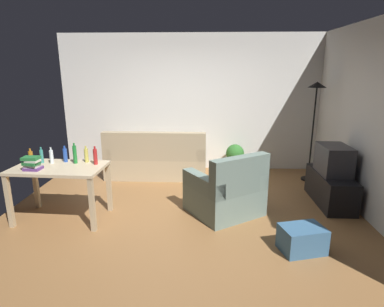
{
  "coord_description": "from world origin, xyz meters",
  "views": [
    {
      "loc": [
        0.31,
        -4.31,
        2.04
      ],
      "look_at": [
        0.1,
        0.5,
        0.75
      ],
      "focal_mm": 29.91,
      "sensor_mm": 36.0,
      "label": 1
    }
  ],
  "objects_px": {
    "bottle_clear": "(51,156)",
    "book_stack": "(32,164)",
    "tv": "(334,160)",
    "bottle_squat": "(86,155)",
    "bottle_tall": "(42,156)",
    "desk": "(60,174)",
    "armchair": "(227,193)",
    "bottle_blue": "(65,155)",
    "tv_stand": "(330,188)",
    "couch": "(157,161)",
    "bottle_green": "(75,154)",
    "potted_plant": "(235,156)",
    "torchiere_lamp": "(315,105)",
    "bottle_red": "(95,156)",
    "storage_box": "(302,239)",
    "bottle_amber": "(31,157)"
  },
  "relations": [
    {
      "from": "potted_plant",
      "to": "bottle_blue",
      "type": "xyz_separation_m",
      "value": [
        -2.56,
        -1.97,
        0.53
      ]
    },
    {
      "from": "torchiere_lamp",
      "to": "bottle_red",
      "type": "bearing_deg",
      "value": -154.45
    },
    {
      "from": "bottle_blue",
      "to": "bottle_green",
      "type": "bearing_deg",
      "value": -20.79
    },
    {
      "from": "tv_stand",
      "to": "bottle_clear",
      "type": "distance_m",
      "value": 4.16
    },
    {
      "from": "bottle_amber",
      "to": "bottle_green",
      "type": "distance_m",
      "value": 0.63
    },
    {
      "from": "tv",
      "to": "storage_box",
      "type": "bearing_deg",
      "value": 149.44
    },
    {
      "from": "bottle_green",
      "to": "bottle_red",
      "type": "xyz_separation_m",
      "value": [
        0.3,
        -0.04,
        -0.02
      ]
    },
    {
      "from": "tv",
      "to": "desk",
      "type": "distance_m",
      "value": 3.98
    },
    {
      "from": "tv",
      "to": "bottle_squat",
      "type": "xyz_separation_m",
      "value": [
        -3.61,
        -0.48,
        0.16
      ]
    },
    {
      "from": "bottle_amber",
      "to": "book_stack",
      "type": "height_order",
      "value": "bottle_amber"
    },
    {
      "from": "torchiere_lamp",
      "to": "bottle_tall",
      "type": "xyz_separation_m",
      "value": [
        -4.22,
        -1.61,
        -0.56
      ]
    },
    {
      "from": "desk",
      "to": "bottle_tall",
      "type": "distance_m",
      "value": 0.4
    },
    {
      "from": "storage_box",
      "to": "bottle_blue",
      "type": "bearing_deg",
      "value": 163.39
    },
    {
      "from": "tv_stand",
      "to": "bottle_amber",
      "type": "xyz_separation_m",
      "value": [
        -4.37,
        -0.55,
        0.61
      ]
    },
    {
      "from": "tv",
      "to": "bottle_green",
      "type": "xyz_separation_m",
      "value": [
        -3.75,
        -0.54,
        0.19
      ]
    },
    {
      "from": "bottle_blue",
      "to": "armchair",
      "type": "bearing_deg",
      "value": 0.77
    },
    {
      "from": "book_stack",
      "to": "tv",
      "type": "bearing_deg",
      "value": 11.72
    },
    {
      "from": "tv",
      "to": "book_stack",
      "type": "bearing_deg",
      "value": 101.72
    },
    {
      "from": "bottle_clear",
      "to": "bottle_tall",
      "type": "bearing_deg",
      "value": 174.67
    },
    {
      "from": "couch",
      "to": "potted_plant",
      "type": "bearing_deg",
      "value": -168.47
    },
    {
      "from": "storage_box",
      "to": "torchiere_lamp",
      "type": "bearing_deg",
      "value": 71.54
    },
    {
      "from": "book_stack",
      "to": "desk",
      "type": "bearing_deg",
      "value": 31.97
    },
    {
      "from": "bottle_tall",
      "to": "bottle_squat",
      "type": "xyz_separation_m",
      "value": [
        0.61,
        0.06,
        0.0
      ]
    },
    {
      "from": "storage_box",
      "to": "bottle_blue",
      "type": "distance_m",
      "value": 3.3
    },
    {
      "from": "couch",
      "to": "bottle_green",
      "type": "height_order",
      "value": "bottle_green"
    },
    {
      "from": "torchiere_lamp",
      "to": "bottle_tall",
      "type": "bearing_deg",
      "value": -159.12
    },
    {
      "from": "potted_plant",
      "to": "bottle_green",
      "type": "bearing_deg",
      "value": -139.72
    },
    {
      "from": "armchair",
      "to": "bottle_tall",
      "type": "distance_m",
      "value": 2.64
    },
    {
      "from": "armchair",
      "to": "book_stack",
      "type": "xyz_separation_m",
      "value": [
        -2.55,
        -0.42,
        0.53
      ]
    },
    {
      "from": "tv_stand",
      "to": "potted_plant",
      "type": "distance_m",
      "value": 2.01
    },
    {
      "from": "armchair",
      "to": "book_stack",
      "type": "height_order",
      "value": "book_stack"
    },
    {
      "from": "torchiere_lamp",
      "to": "armchair",
      "type": "relative_size",
      "value": 1.49
    },
    {
      "from": "desk",
      "to": "tv",
      "type": "bearing_deg",
      "value": 13.08
    },
    {
      "from": "armchair",
      "to": "bottle_red",
      "type": "bearing_deg",
      "value": -29.51
    },
    {
      "from": "torchiere_lamp",
      "to": "bottle_amber",
      "type": "height_order",
      "value": "torchiere_lamp"
    },
    {
      "from": "couch",
      "to": "bottle_green",
      "type": "relative_size",
      "value": 6.55
    },
    {
      "from": "armchair",
      "to": "bottle_blue",
      "type": "distance_m",
      "value": 2.34
    },
    {
      "from": "bottle_clear",
      "to": "book_stack",
      "type": "bearing_deg",
      "value": -109.21
    },
    {
      "from": "bottle_clear",
      "to": "tv",
      "type": "bearing_deg",
      "value": 7.77
    },
    {
      "from": "bottle_green",
      "to": "couch",
      "type": "bearing_deg",
      "value": 63.34
    },
    {
      "from": "couch",
      "to": "potted_plant",
      "type": "xyz_separation_m",
      "value": [
        1.53,
        0.31,
        0.02
      ]
    },
    {
      "from": "armchair",
      "to": "couch",
      "type": "bearing_deg",
      "value": -86.06
    },
    {
      "from": "bottle_blue",
      "to": "bottle_squat",
      "type": "bearing_deg",
      "value": 0.3
    },
    {
      "from": "storage_box",
      "to": "bottle_red",
      "type": "relative_size",
      "value": 1.88
    },
    {
      "from": "potted_plant",
      "to": "bottle_green",
      "type": "relative_size",
      "value": 1.98
    },
    {
      "from": "potted_plant",
      "to": "armchair",
      "type": "relative_size",
      "value": 0.47
    },
    {
      "from": "couch",
      "to": "bottle_blue",
      "type": "bearing_deg",
      "value": 58.11
    },
    {
      "from": "bottle_amber",
      "to": "bottle_squat",
      "type": "relative_size",
      "value": 0.88
    },
    {
      "from": "bottle_tall",
      "to": "bottle_red",
      "type": "height_order",
      "value": "bottle_red"
    },
    {
      "from": "couch",
      "to": "bottle_squat",
      "type": "height_order",
      "value": "bottle_squat"
    }
  ]
}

